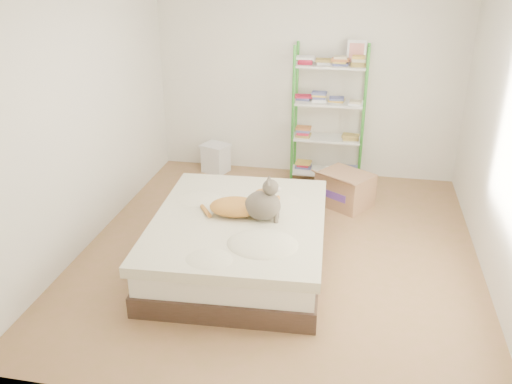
% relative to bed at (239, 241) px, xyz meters
% --- Properties ---
extents(room, '(3.81, 4.21, 2.61)m').
position_rel_bed_xyz_m(room, '(0.33, 0.34, 1.05)').
color(room, '#9E6F50').
rests_on(room, ground).
extents(bed, '(1.65, 2.01, 0.49)m').
position_rel_bed_xyz_m(bed, '(0.00, 0.00, 0.00)').
color(bed, '#442F26').
rests_on(bed, ground).
extents(orange_cat, '(0.60, 0.38, 0.23)m').
position_rel_bed_xyz_m(orange_cat, '(-0.04, 0.03, 0.36)').
color(orange_cat, gold).
rests_on(orange_cat, bed).
extents(grey_cat, '(0.37, 0.31, 0.40)m').
position_rel_bed_xyz_m(grey_cat, '(0.22, 0.01, 0.44)').
color(grey_cat, '#62594E').
rests_on(grey_cat, bed).
extents(shelf_unit, '(0.88, 0.36, 1.74)m').
position_rel_bed_xyz_m(shelf_unit, '(0.63, 2.22, 0.65)').
color(shelf_unit, green).
rests_on(shelf_unit, ground).
extents(cardboard_box, '(0.70, 0.74, 0.45)m').
position_rel_bed_xyz_m(cardboard_box, '(0.91, 1.49, -0.05)').
color(cardboard_box, '#A76D4E').
rests_on(cardboard_box, ground).
extents(white_bin, '(0.41, 0.39, 0.38)m').
position_rel_bed_xyz_m(white_bin, '(-0.81, 2.19, -0.05)').
color(white_bin, silver).
rests_on(white_bin, ground).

